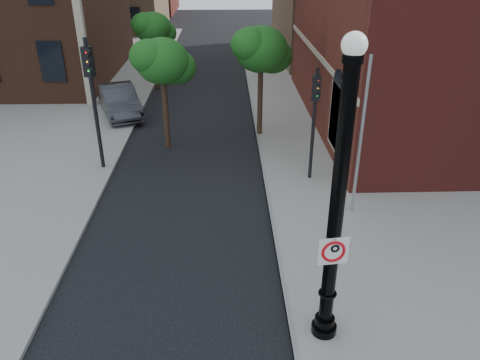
{
  "coord_description": "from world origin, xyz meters",
  "views": [
    {
      "loc": [
        0.58,
        -8.77,
        8.21
      ],
      "look_at": [
        0.92,
        2.0,
        2.75
      ],
      "focal_mm": 35.0,
      "sensor_mm": 36.0,
      "label": 1
    }
  ],
  "objects_px": {
    "parked_car": "(119,101)",
    "traffic_signal_right": "(315,107)",
    "no_parking_sign": "(334,251)",
    "traffic_signal_left": "(92,84)",
    "lamppost": "(336,219)"
  },
  "relations": [
    {
      "from": "lamppost",
      "to": "traffic_signal_right",
      "type": "bearing_deg",
      "value": 82.9
    },
    {
      "from": "parked_car",
      "to": "traffic_signal_left",
      "type": "bearing_deg",
      "value": -105.42
    },
    {
      "from": "lamppost",
      "to": "no_parking_sign",
      "type": "distance_m",
      "value": 0.69
    },
    {
      "from": "no_parking_sign",
      "to": "traffic_signal_right",
      "type": "height_order",
      "value": "traffic_signal_right"
    },
    {
      "from": "parked_car",
      "to": "traffic_signal_right",
      "type": "xyz_separation_m",
      "value": [
        8.83,
        -8.02,
        2.16
      ]
    },
    {
      "from": "traffic_signal_left",
      "to": "traffic_signal_right",
      "type": "height_order",
      "value": "traffic_signal_left"
    },
    {
      "from": "no_parking_sign",
      "to": "traffic_signal_right",
      "type": "bearing_deg",
      "value": 76.97
    },
    {
      "from": "lamppost",
      "to": "parked_car",
      "type": "bearing_deg",
      "value": 116.04
    },
    {
      "from": "parked_car",
      "to": "traffic_signal_left",
      "type": "xyz_separation_m",
      "value": [
        0.63,
        -6.8,
        2.73
      ]
    },
    {
      "from": "no_parking_sign",
      "to": "traffic_signal_right",
      "type": "relative_size",
      "value": 0.15
    },
    {
      "from": "traffic_signal_left",
      "to": "parked_car",
      "type": "bearing_deg",
      "value": 117.67
    },
    {
      "from": "traffic_signal_right",
      "to": "no_parking_sign",
      "type": "bearing_deg",
      "value": -82.16
    },
    {
      "from": "no_parking_sign",
      "to": "traffic_signal_left",
      "type": "distance_m",
      "value": 11.89
    },
    {
      "from": "no_parking_sign",
      "to": "traffic_signal_right",
      "type": "distance_m",
      "value": 8.27
    },
    {
      "from": "traffic_signal_right",
      "to": "parked_car",
      "type": "bearing_deg",
      "value": 152.67
    }
  ]
}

